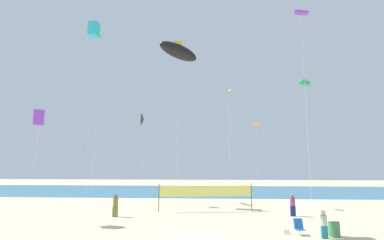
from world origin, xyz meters
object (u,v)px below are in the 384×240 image
Objects in this scene: kite_black_inflatable at (178,51)px; kite_black_delta at (143,119)px; beachgoer_sage_shirt at (324,223)px; kite_green_inflatable at (305,83)px; kite_yellow_diamond at (228,95)px; kite_orange_diamond at (256,124)px; trash_barrel at (334,229)px; beachgoer_plum_shirt at (293,204)px; volleyball_net at (206,192)px; kite_lime_tube at (99,35)px; beach_handbag at (286,232)px; kite_violet_box at (38,118)px; folding_beach_chair at (299,226)px; kite_cyan_box at (94,29)px; beachgoer_olive_shirt at (115,205)px; kite_violet_tube at (301,14)px.

kite_black_delta is (-4.97, 11.01, -3.15)m from kite_black_inflatable.
beachgoer_sage_shirt is 0.16× the size of kite_black_delta.
kite_green_inflatable reaches higher than beachgoer_sage_shirt.
kite_yellow_diamond is 19.02m from kite_green_inflatable.
beachgoer_sage_shirt is at bearing -81.93° from kite_orange_diamond.
trash_barrel is at bearing 20.61° from beachgoer_sage_shirt.
beachgoer_plum_shirt is 0.14× the size of kite_black_inflatable.
kite_black_inflatable is (-3.37, 0.69, 3.32)m from kite_yellow_diamond.
kite_black_inflatable is (-9.21, 1.63, 11.50)m from trash_barrel.
volleyball_net is 24.89m from kite_lime_tube.
beach_handbag is 13.56m from kite_black_inflatable.
kite_orange_diamond is at bearing 86.99° from beachgoer_sage_shirt.
beach_handbag is 0.02× the size of kite_lime_tube.
kite_green_inflatable is (25.30, -0.78, -7.04)m from kite_lime_tube.
beachgoer_plum_shirt is at bearing -15.11° from volleyball_net.
kite_violet_box reaches higher than beach_handbag.
volleyball_net is at bearing 120.68° from folding_beach_chair.
kite_lime_tube is at bearing 147.11° from kite_black_delta.
volleyball_net is at bearing -32.32° from kite_lime_tube.
beachgoer_plum_shirt reaches higher than beach_handbag.
kite_lime_tube reaches higher than kite_cyan_box.
kite_green_inflatable is 19.27m from kite_black_delta.
kite_cyan_box is (-17.97, 1.92, 11.50)m from kite_orange_diamond.
beachgoer_sage_shirt is 0.18× the size of kite_orange_diamond.
kite_orange_diamond is at bearing 89.19° from beach_handbag.
beachgoer_sage_shirt is 0.07× the size of kite_lime_tube.
kite_black_inflatable reaches higher than kite_black_delta.
trash_barrel is at bearing -15.95° from folding_beach_chair.
kite_yellow_diamond is 11.19m from kite_orange_diamond.
kite_lime_tube is (-6.65, 11.68, 19.59)m from beachgoer_olive_shirt.
kite_yellow_diamond is at bearing 10.21° from beachgoer_olive_shirt.
kite_violet_tube is at bearing 62.81° from folding_beach_chair.
kite_black_delta reaches higher than folding_beach_chair.
kite_violet_box is at bearing 171.05° from trash_barrel.
kite_lime_tube is at bearing 163.42° from kite_orange_diamond.
beach_handbag is 13.56m from kite_orange_diamond.
volleyball_net reaches higher than folding_beach_chair.
kite_green_inflatable is at bearing 57.17° from kite_yellow_diamond.
kite_black_inflatable is (-1.75, -6.85, 10.27)m from volleyball_net.
beach_handbag is at bearing -6.83° from kite_yellow_diamond.
volleyball_net is 1.00× the size of kite_violet_box.
beachgoer_plum_shirt is at bearing 77.42° from beachgoer_sage_shirt.
beachgoer_sage_shirt is 0.07× the size of kite_cyan_box.
kite_violet_tube reaches higher than folding_beach_chair.
kite_black_delta is at bearing 138.30° from trash_barrel.
kite_violet_box is at bearing -118.80° from beachgoer_olive_shirt.
kite_black_inflatable is (-8.50, 2.06, 11.10)m from beachgoer_sage_shirt.
kite_cyan_box is (-19.68, 13.93, 18.70)m from beachgoer_sage_shirt.
kite_violet_tube is at bearing -14.26° from kite_cyan_box.
folding_beach_chair reaches higher than trash_barrel.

